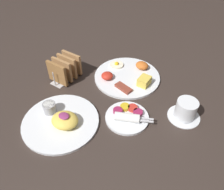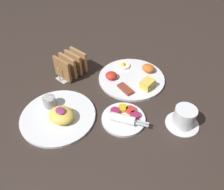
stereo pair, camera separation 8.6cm
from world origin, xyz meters
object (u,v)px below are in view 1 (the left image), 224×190
(plate_foreground, at_px, (61,120))
(coffee_cup, at_px, (186,110))
(plate_condiments, at_px, (128,116))
(toast_rack, at_px, (65,69))
(plate_breakfast, at_px, (128,76))

(plate_foreground, distance_m, coffee_cup, 0.46)
(plate_condiments, xyz_separation_m, coffee_cup, (0.17, 0.12, 0.02))
(toast_rack, bearing_deg, plate_foreground, -52.02)
(plate_condiments, bearing_deg, toast_rack, 170.98)
(plate_condiments, relative_size, plate_foreground, 0.64)
(plate_breakfast, relative_size, plate_foreground, 1.05)
(plate_breakfast, bearing_deg, toast_rack, -146.83)
(plate_foreground, xyz_separation_m, toast_rack, (-0.16, 0.21, 0.03))
(plate_breakfast, bearing_deg, plate_condiments, -59.87)
(plate_breakfast, height_order, coffee_cup, coffee_cup)
(plate_condiments, distance_m, toast_rack, 0.36)
(plate_breakfast, height_order, plate_condiments, plate_breakfast)
(plate_breakfast, xyz_separation_m, toast_rack, (-0.23, -0.15, 0.04))
(plate_foreground, bearing_deg, plate_breakfast, 79.06)
(plate_foreground, bearing_deg, toast_rack, 127.98)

